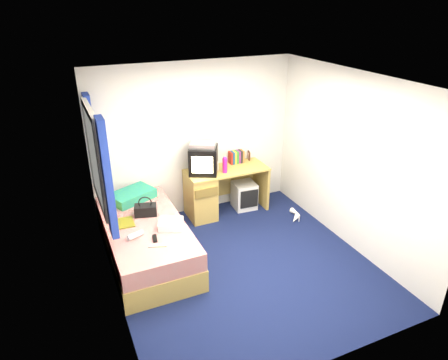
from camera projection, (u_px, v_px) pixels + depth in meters
name	position (u px, v px, depth m)	size (l,w,h in m)	color
ground	(243.00, 265.00, 5.25)	(3.40, 3.40, 0.00)	#0C1438
room_shell	(245.00, 163.00, 4.64)	(3.40, 3.40, 3.40)	white
bed	(146.00, 240.00, 5.32)	(1.01, 2.00, 0.54)	tan
pillow	(132.00, 196.00, 5.75)	(0.61, 0.39, 0.13)	#177097
desk	(210.00, 191.00, 6.32)	(1.30, 0.55, 0.75)	tan
storage_cube	(244.00, 195.00, 6.61)	(0.35, 0.35, 0.44)	silver
crt_tv	(203.00, 160.00, 6.05)	(0.55, 0.53, 0.42)	black
vcr	(203.00, 145.00, 5.95)	(0.38, 0.27, 0.07)	#B0B0B3
book_row	(236.00, 157.00, 6.47)	(0.24, 0.13, 0.20)	maroon
picture_frame	(249.00, 156.00, 6.60)	(0.02, 0.12, 0.14)	black
pink_water_bottle	(225.00, 165.00, 6.10)	(0.07, 0.07, 0.23)	#D41D8E
aerosol_can	(217.00, 166.00, 6.19)	(0.04, 0.04, 0.16)	silver
handbag	(146.00, 210.00, 5.35)	(0.32, 0.23, 0.28)	black
towel	(171.00, 224.00, 5.06)	(0.30, 0.25, 0.10)	white
magazine	(125.00, 223.00, 5.18)	(0.21, 0.28, 0.01)	gold
water_bottle	(135.00, 235.00, 4.86)	(0.07, 0.07, 0.20)	silver
colour_swatch_fan	(158.00, 246.00, 4.71)	(0.22, 0.06, 0.01)	gold
remote_control	(155.00, 238.00, 4.84)	(0.05, 0.16, 0.02)	black
window_assembly	(98.00, 160.00, 4.83)	(0.11, 1.42, 1.40)	silver
white_heels	(296.00, 216.00, 6.35)	(0.29, 0.37, 0.09)	white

